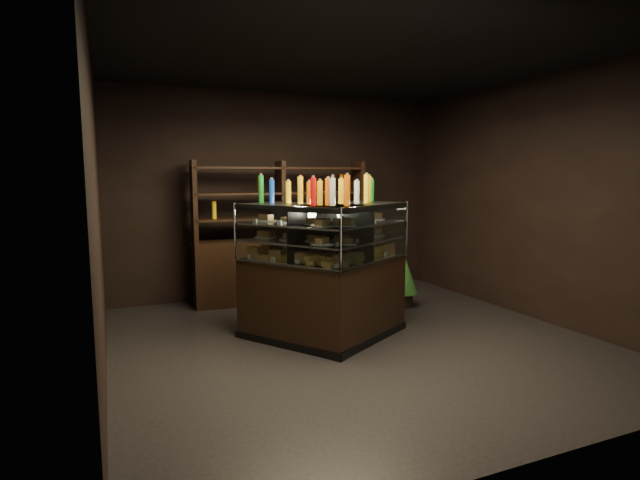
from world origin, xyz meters
The scene contains 7 objects.
ground centered at (0.00, 0.00, 0.00)m, with size 5.00×5.00×0.00m, color black.
room_shell centered at (0.00, 0.00, 1.94)m, with size 5.02×5.02×3.01m.
display_case centered at (-0.25, 0.21, 0.50)m, with size 1.94×1.53×1.50m.
food_display centered at (-0.25, 0.20, 1.11)m, with size 1.54×1.14×0.46m.
bottles_top centered at (-0.25, 0.21, 1.64)m, with size 1.36×1.00×0.30m.
potted_conifer centered at (1.29, 1.05, 0.46)m, with size 0.37×0.37×0.80m.
back_shelving centered at (-0.15, 2.05, 0.60)m, with size 2.48×0.56×2.00m.
Camera 1 is at (-2.43, -4.67, 1.80)m, focal length 28.00 mm.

